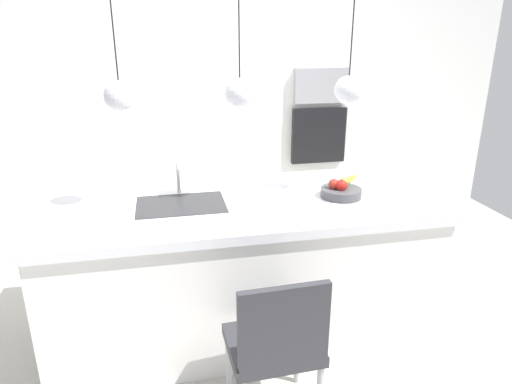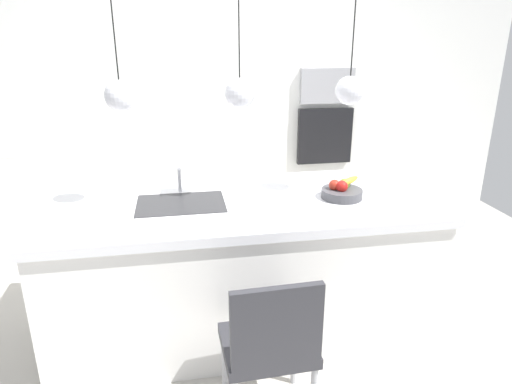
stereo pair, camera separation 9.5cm
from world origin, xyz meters
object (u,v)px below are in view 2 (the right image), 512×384
oven (324,136)px  chair_near (270,343)px  microwave (327,86)px  fruit_bowl (342,191)px

oven → chair_near: bearing=-113.4°
microwave → chair_near: (-1.07, -2.47, -0.99)m
chair_near → microwave: bearing=66.6°
fruit_bowl → microwave: size_ratio=0.51×
microwave → oven: 0.50m
fruit_bowl → oven: oven is taller
fruit_bowl → chair_near: fruit_bowl is taller
oven → chair_near: 2.73m
fruit_bowl → chair_near: 1.15m
microwave → chair_near: microwave is taller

